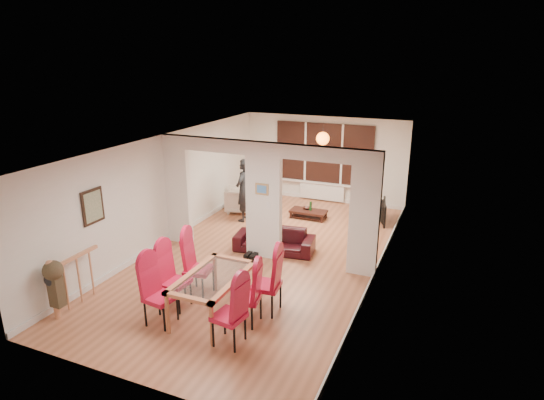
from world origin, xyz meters
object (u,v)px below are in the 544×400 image
Objects in this scene: dining_table at (214,296)px; bowl at (306,208)px; dining_chair_rc at (266,281)px; dining_chair_la at (160,293)px; bottle at (311,206)px; dining_chair_rb at (247,294)px; coffee_table at (308,214)px; dining_chair_lc at (198,266)px; person at (244,190)px; dining_chair_lb at (175,278)px; armchair at (239,200)px; television at (380,211)px; sofa at (274,240)px; dining_chair_ra at (229,311)px.

bowl is (-0.16, 5.41, -0.13)m from dining_table.
dining_chair_rc is (0.77, 0.49, 0.20)m from dining_table.
bottle is (0.67, 5.89, -0.21)m from dining_chair_la.
dining_chair_rb is 1.09× the size of coffee_table.
dining_chair_lc is 5.62× the size of bowl.
dining_chair_lc is at bearing 14.97° from person.
dining_chair_lb reaches higher than armchair.
person is 3.73m from television.
sofa is at bearing 93.91° from dining_chair_rb.
dining_chair_lb is at bearing -167.36° from dining_chair_rc.
dining_chair_la reaches higher than dining_chair_lb.
dining_chair_rc is 5.43m from armchair.
person is (-1.63, 4.49, 0.48)m from dining_table.
person is (-1.01, 3.95, 0.27)m from dining_chair_lc.
dining_chair_lc is at bearing -96.63° from coffee_table.
armchair is 0.79× the size of coffee_table.
dining_chair_rc is (0.15, 0.46, 0.04)m from dining_chair_rb.
dining_chair_lb reaches higher than bowl.
person is (-0.87, 4.51, 0.29)m from dining_chair_lb.
dining_chair_ra reaches higher than dining_chair_rb.
sofa is at bearing -88.40° from bowl.
person is at bearing -152.12° from bottle.
dining_chair_lb reaches higher than dining_chair_rb.
bowl is at bearing 90.10° from television.
dining_table reaches higher than bottle.
dining_chair_rc is 0.65× the size of sofa.
sofa is 2.31× the size of armchair.
dining_chair_ra is (0.62, -0.61, 0.18)m from dining_table.
dining_chair_lc reaches higher than coffee_table.
dining_table is 5.51m from armchair.
armchair is (-1.46, 4.56, -0.23)m from dining_chair_lc.
dining_chair_lb reaches higher than dining_table.
dining_chair_rc reaches higher than dining_chair_la.
television reaches higher than bowl.
dining_table is at bearing -50.25° from dining_chair_lc.
armchair is 0.46× the size of person.
television is (3.44, 1.33, -0.57)m from person.
person is at bearing -151.85° from coffee_table.
person is at bearing 122.03° from dining_chair_ra.
bottle is (0.61, 4.81, -0.22)m from dining_chair_lc.
dining_chair_rb is at bearing 2.85° from dining_table.
dining_chair_lc is (-0.63, 0.54, 0.21)m from dining_table.
coffee_table is at bearing 93.27° from television.
bottle is 0.19m from bowl.
dining_chair_lc is at bearing 172.26° from dining_chair_rc.
bowl is at bearing 84.08° from sofa.
dining_chair_rb is at bearing -114.25° from dining_chair_rc.
dining_chair_ra is at bearing -83.33° from coffee_table.
coffee_table is (-0.07, 5.32, -0.27)m from dining_table.
dining_chair_la is 1.12× the size of television.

